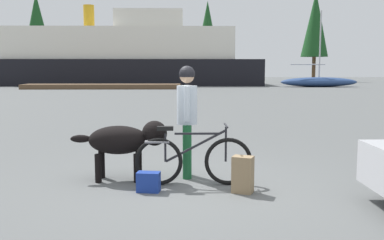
{
  "coord_description": "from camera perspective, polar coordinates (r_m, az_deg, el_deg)",
  "views": [
    {
      "loc": [
        -0.05,
        -6.18,
        1.73
      ],
      "look_at": [
        0.09,
        1.36,
        0.83
      ],
      "focal_mm": 40.47,
      "sensor_mm": 36.0,
      "label": 1
    }
  ],
  "objects": [
    {
      "name": "handbag_pannier",
      "position": [
        6.19,
        -5.76,
        -8.12
      ],
      "size": [
        0.34,
        0.22,
        0.28
      ],
      "primitive_type": "cube",
      "rotation": [
        0.0,
        0.0,
        -0.14
      ],
      "color": "navy",
      "rests_on": "ground_plane"
    },
    {
      "name": "dog",
      "position": [
        6.77,
        -8.81,
        -2.64
      ],
      "size": [
        1.49,
        0.52,
        0.93
      ],
      "color": "black",
      "rests_on": "ground_plane"
    },
    {
      "name": "person_cyclist",
      "position": [
        6.82,
        -0.7,
        1.31
      ],
      "size": [
        0.32,
        0.53,
        1.77
      ],
      "color": "#19592D",
      "rests_on": "ground_plane"
    },
    {
      "name": "ground_plane",
      "position": [
        6.42,
        -0.61,
        -8.84
      ],
      "size": [
        160.0,
        160.0,
        0.0
      ],
      "primitive_type": "plane",
      "color": "#595B5B"
    },
    {
      "name": "pine_tree_mid_back",
      "position": [
        65.4,
        -5.16,
        10.52
      ],
      "size": [
        3.93,
        3.93,
        9.35
      ],
      "color": "#4C331E",
      "rests_on": "ground_plane"
    },
    {
      "name": "bicycle",
      "position": [
        6.44,
        0.08,
        -5.24
      ],
      "size": [
        1.75,
        0.44,
        0.91
      ],
      "color": "black",
      "rests_on": "ground_plane"
    },
    {
      "name": "sailboat_moored",
      "position": [
        42.46,
        16.37,
        4.87
      ],
      "size": [
        7.22,
        2.02,
        7.04
      ],
      "color": "navy",
      "rests_on": "ground_plane"
    },
    {
      "name": "ferry_boat",
      "position": [
        46.34,
        -8.93,
        8.12
      ],
      "size": [
        28.56,
        7.67,
        8.22
      ],
      "color": "black",
      "rests_on": "ground_plane"
    },
    {
      "name": "pine_tree_far_right",
      "position": [
        61.36,
        15.92,
        12.06
      ],
      "size": [
        3.59,
        3.59,
        11.99
      ],
      "color": "#4C331E",
      "rests_on": "ground_plane"
    },
    {
      "name": "pine_tree_far_left",
      "position": [
        63.29,
        -19.77,
        11.64
      ],
      "size": [
        3.82,
        3.82,
        11.77
      ],
      "color": "#4C331E",
      "rests_on": "ground_plane"
    },
    {
      "name": "pine_tree_center",
      "position": [
        56.5,
        2.06,
        11.41
      ],
      "size": [
        3.23,
        3.23,
        10.27
      ],
      "color": "#4C331E",
      "rests_on": "ground_plane"
    },
    {
      "name": "dock_pier",
      "position": [
        37.7,
        -11.72,
        4.36
      ],
      "size": [
        13.29,
        2.41,
        0.4
      ],
      "primitive_type": "cube",
      "color": "brown",
      "rests_on": "ground_plane"
    },
    {
      "name": "backpack",
      "position": [
        6.13,
        6.71,
        -7.15
      ],
      "size": [
        0.34,
        0.29,
        0.52
      ],
      "primitive_type": "cube",
      "rotation": [
        0.0,
        0.0,
        -0.39
      ],
      "color": "#8C7251",
      "rests_on": "ground_plane"
    }
  ]
}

